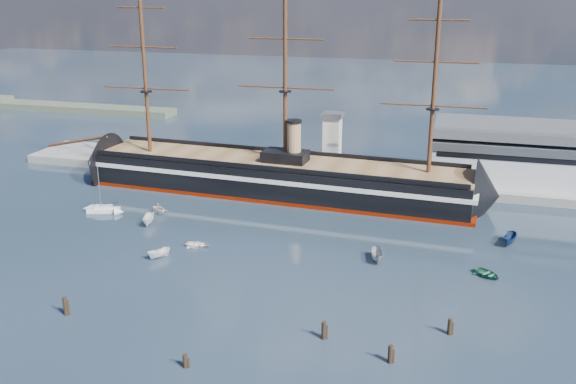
# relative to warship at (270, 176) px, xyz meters

# --- Properties ---
(ground) EXTENTS (600.00, 600.00, 0.00)m
(ground) POSITION_rel_warship_xyz_m (8.81, -20.00, -4.04)
(ground) COLOR black
(ground) RESTS_ON ground
(quay) EXTENTS (180.00, 18.00, 2.00)m
(quay) POSITION_rel_warship_xyz_m (18.81, 16.00, -4.04)
(quay) COLOR slate
(quay) RESTS_ON ground
(warehouse) EXTENTS (63.00, 21.00, 11.60)m
(warehouse) POSITION_rel_warship_xyz_m (66.81, 20.00, 3.95)
(warehouse) COLOR #B7BABC
(warehouse) RESTS_ON ground
(quay_tower) EXTENTS (5.00, 5.00, 15.00)m
(quay_tower) POSITION_rel_warship_xyz_m (11.81, 13.00, 5.72)
(quay_tower) COLOR silver
(quay_tower) RESTS_ON ground
(shoreline) EXTENTS (120.00, 10.00, 4.00)m
(shoreline) POSITION_rel_warship_xyz_m (-130.42, 75.00, -2.59)
(shoreline) COLOR #3F4C38
(shoreline) RESTS_ON ground
(warship) EXTENTS (113.28, 20.90, 53.94)m
(warship) POSITION_rel_warship_xyz_m (0.00, 0.00, 0.00)
(warship) COLOR black
(warship) RESTS_ON ground
(sailboat) EXTENTS (7.12, 3.99, 10.93)m
(sailboat) POSITION_rel_warship_xyz_m (-30.13, -22.59, -3.34)
(sailboat) COLOR silver
(sailboat) RESTS_ON ground
(motorboat_a) EXTENTS (6.39, 3.86, 2.40)m
(motorboat_a) POSITION_rel_warship_xyz_m (-17.38, -26.66, -4.04)
(motorboat_a) COLOR white
(motorboat_a) RESTS_ON ground
(motorboat_b) EXTENTS (1.23, 2.90, 1.34)m
(motorboat_b) POSITION_rel_warship_xyz_m (-3.18, -34.64, -4.04)
(motorboat_b) COLOR white
(motorboat_b) RESTS_ON ground
(motorboat_c) EXTENTS (6.56, 3.62, 2.48)m
(motorboat_c) POSITION_rel_warship_xyz_m (29.70, -31.88, -4.04)
(motorboat_c) COLOR gray
(motorboat_c) RESTS_ON ground
(motorboat_d) EXTENTS (5.96, 7.37, 2.49)m
(motorboat_d) POSITION_rel_warship_xyz_m (-18.48, -20.04, -4.04)
(motorboat_d) COLOR silver
(motorboat_d) RESTS_ON ground
(motorboat_e) EXTENTS (3.01, 3.12, 1.45)m
(motorboat_e) POSITION_rel_warship_xyz_m (48.14, -33.03, -4.04)
(motorboat_e) COLOR #255E48
(motorboat_e) RESTS_ON ground
(motorboat_f) EXTENTS (6.77, 3.95, 2.55)m
(motorboat_f) POSITION_rel_warship_xyz_m (52.36, -17.67, -4.04)
(motorboat_f) COLOR navy
(motorboat_f) RESTS_ON ground
(motorboat_g) EXTENTS (5.35, 4.41, 2.06)m
(motorboat_g) POSITION_rel_warship_xyz_m (-7.74, -41.10, -4.04)
(motorboat_g) COLOR white
(motorboat_g) RESTS_ON ground
(piling_near_left) EXTENTS (0.64, 0.64, 3.55)m
(piling_near_left) POSITION_rel_warship_xyz_m (-11.59, -63.50, -4.04)
(piling_near_left) COLOR black
(piling_near_left) RESTS_ON ground
(piling_near_mid) EXTENTS (0.64, 0.64, 2.60)m
(piling_near_mid) POSITION_rel_warship_xyz_m (10.98, -71.19, -4.04)
(piling_near_mid) COLOR black
(piling_near_mid) RESTS_ON ground
(piling_near_right) EXTENTS (0.64, 0.64, 3.25)m
(piling_near_right) POSITION_rel_warship_xyz_m (35.86, -63.07, -4.04)
(piling_near_right) COLOR black
(piling_near_right) RESTS_ON ground
(piling_far_right) EXTENTS (0.64, 0.64, 3.13)m
(piling_far_right) POSITION_rel_warship_xyz_m (42.91, -53.76, -4.04)
(piling_far_right) COLOR black
(piling_far_right) RESTS_ON ground
(piling_extra) EXTENTS (0.64, 0.64, 3.35)m
(piling_extra) POSITION_rel_warship_xyz_m (26.36, -59.70, -4.04)
(piling_extra) COLOR black
(piling_extra) RESTS_ON ground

